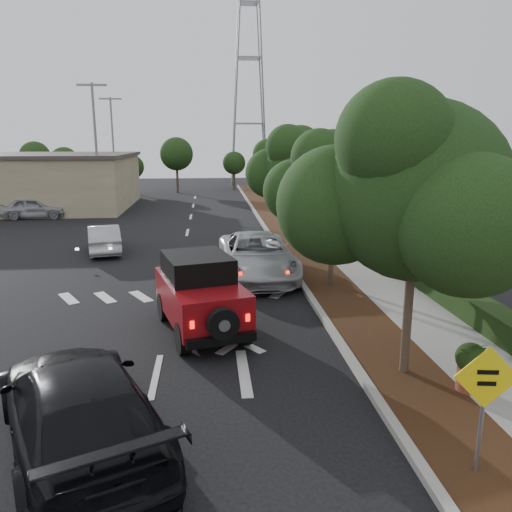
{
  "coord_description": "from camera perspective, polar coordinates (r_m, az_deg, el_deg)",
  "views": [
    {
      "loc": [
        1.29,
        -10.55,
        5.22
      ],
      "look_at": [
        2.57,
        3.0,
        2.04
      ],
      "focal_mm": 35.0,
      "sensor_mm": 36.0,
      "label": 1
    }
  ],
  "objects": [
    {
      "name": "ground",
      "position": [
        11.84,
        -11.38,
        -13.29
      ],
      "size": [
        120.0,
        120.0,
        0.0
      ],
      "primitive_type": "plane",
      "color": "black",
      "rests_on": "ground"
    },
    {
      "name": "silver_suv_ahead",
      "position": [
        19.28,
        0.1,
        -0.0
      ],
      "size": [
        2.89,
        6.05,
        1.66
      ],
      "primitive_type": "imported",
      "rotation": [
        0.0,
        0.0,
        0.02
      ],
      "color": "#B4B8BD",
      "rests_on": "ground"
    },
    {
      "name": "street_tree_mid",
      "position": [
        18.35,
        8.45,
        -3.53
      ],
      "size": [
        3.2,
        3.2,
        5.32
      ],
      "primitive_type": null,
      "color": "black",
      "rests_on": "ground"
    },
    {
      "name": "hedge",
      "position": [
        24.28,
        13.0,
        1.37
      ],
      "size": [
        0.8,
        70.0,
        0.8
      ],
      "primitive_type": "cube",
      "color": "black",
      "rests_on": "ground"
    },
    {
      "name": "curb",
      "position": [
        23.37,
        2.89,
        0.42
      ],
      "size": [
        0.2,
        70.0,
        0.15
      ],
      "primitive_type": "cube",
      "color": "#9E9B93",
      "rests_on": "ground"
    },
    {
      "name": "planting_strip",
      "position": [
        23.53,
        5.3,
        0.43
      ],
      "size": [
        1.8,
        70.0,
        0.12
      ],
      "primitive_type": "cube",
      "color": "black",
      "rests_on": "ground"
    },
    {
      "name": "red_jeep",
      "position": [
        13.99,
        -6.56,
        -4.14
      ],
      "size": [
        2.76,
        4.35,
        2.13
      ],
      "rotation": [
        0.0,
        0.0,
        0.27
      ],
      "color": "black",
      "rests_on": "ground"
    },
    {
      "name": "parked_suv",
      "position": [
        37.13,
        -24.01,
        5.07
      ],
      "size": [
        4.4,
        2.15,
        1.44
      ],
      "primitive_type": "imported",
      "rotation": [
        0.0,
        0.0,
        1.68
      ],
      "color": "#999CA1",
      "rests_on": "ground"
    },
    {
      "name": "street_tree_near",
      "position": [
        12.12,
        16.47,
        -12.95
      ],
      "size": [
        3.8,
        3.8,
        5.92
      ],
      "primitive_type": null,
      "color": "black",
      "rests_on": "ground"
    },
    {
      "name": "light_pole_a",
      "position": [
        37.73,
        -17.3,
        4.61
      ],
      "size": [
        2.0,
        0.22,
        9.0
      ],
      "primitive_type": null,
      "color": "slate",
      "rests_on": "ground"
    },
    {
      "name": "transmission_tower",
      "position": [
        58.97,
        -0.79,
        8.08
      ],
      "size": [
        7.0,
        4.0,
        28.0
      ],
      "primitive_type": null,
      "color": "slate",
      "rests_on": "ground"
    },
    {
      "name": "terracotta_planter",
      "position": [
        11.42,
        23.32,
        -11.08
      ],
      "size": [
        0.63,
        0.63,
        1.1
      ],
      "rotation": [
        0.0,
        0.0,
        -0.1
      ],
      "color": "brown",
      "rests_on": "ground"
    },
    {
      "name": "light_pole_b",
      "position": [
        49.61,
        -15.67,
        6.63
      ],
      "size": [
        2.0,
        0.22,
        9.0
      ],
      "primitive_type": null,
      "color": "slate",
      "rests_on": "ground"
    },
    {
      "name": "speed_hump_sign",
      "position": [
        8.58,
        24.69,
        -14.06
      ],
      "size": [
        0.99,
        0.16,
        2.12
      ],
      "rotation": [
        0.0,
        0.0,
        -0.14
      ],
      "color": "slate",
      "rests_on": "ground"
    },
    {
      "name": "sidewalk",
      "position": [
        23.95,
        9.78,
        0.52
      ],
      "size": [
        2.0,
        70.0,
        0.12
      ],
      "primitive_type": "cube",
      "color": "gray",
      "rests_on": "ground"
    },
    {
      "name": "street_tree_far",
      "position": [
        24.5,
        4.87,
        0.81
      ],
      "size": [
        3.4,
        3.4,
        5.62
      ],
      "primitive_type": null,
      "color": "black",
      "rests_on": "ground"
    },
    {
      "name": "silver_sedan_oncoming",
      "position": [
        24.64,
        -16.98,
        1.91
      ],
      "size": [
        2.28,
        4.22,
        1.32
      ],
      "primitive_type": "imported",
      "rotation": [
        0.0,
        0.0,
        3.37
      ],
      "color": "#B2B5BA",
      "rests_on": "ground"
    },
    {
      "name": "black_suv_oncoming",
      "position": [
        9.33,
        -19.67,
        -15.88
      ],
      "size": [
        4.36,
        6.05,
        1.63
      ],
      "primitive_type": "imported",
      "rotation": [
        0.0,
        0.0,
        3.56
      ],
      "color": "black",
      "rests_on": "ground"
    }
  ]
}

